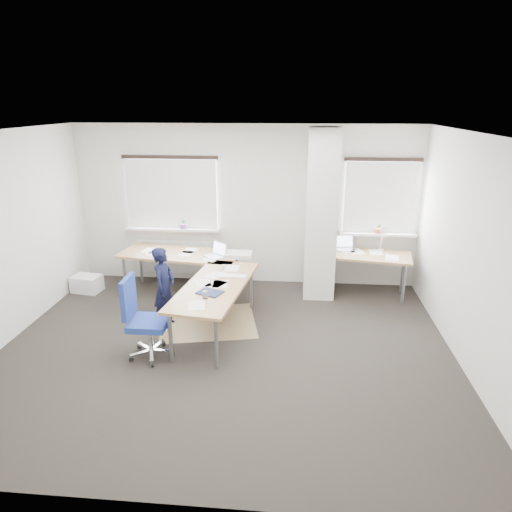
# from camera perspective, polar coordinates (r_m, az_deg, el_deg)

# --- Properties ---
(ground) EXTENTS (6.00, 6.00, 0.00)m
(ground) POSITION_cam_1_polar(r_m,az_deg,el_deg) (6.24, -3.84, -11.54)
(ground) COLOR black
(ground) RESTS_ON ground
(room_shell) EXTENTS (6.04, 5.04, 2.82)m
(room_shell) POSITION_cam_1_polar(r_m,az_deg,el_deg) (5.98, -1.80, 5.25)
(room_shell) COLOR beige
(room_shell) RESTS_ON ground
(floor_mat) EXTENTS (1.60, 1.44, 0.01)m
(floor_mat) POSITION_cam_1_polar(r_m,az_deg,el_deg) (6.95, -5.99, -8.23)
(floor_mat) COLOR #90774E
(floor_mat) RESTS_ON ground
(white_crate) EXTENTS (0.52, 0.40, 0.28)m
(white_crate) POSITION_cam_1_polar(r_m,az_deg,el_deg) (8.46, -20.38, -3.25)
(white_crate) COLOR white
(white_crate) RESTS_ON ground
(desk_main) EXTENTS (2.40, 2.91, 0.96)m
(desk_main) POSITION_cam_1_polar(r_m,az_deg,el_deg) (7.06, -7.06, -1.71)
(desk_main) COLOR #9A6542
(desk_main) RESTS_ON ground
(desk_side) EXTENTS (1.50, 0.93, 1.22)m
(desk_side) POSITION_cam_1_polar(r_m,az_deg,el_deg) (7.85, 13.76, -0.04)
(desk_side) COLOR #9A6542
(desk_side) RESTS_ON ground
(task_chair) EXTENTS (0.59, 0.58, 1.09)m
(task_chair) POSITION_cam_1_polar(r_m,az_deg,el_deg) (6.09, -13.47, -9.59)
(task_chair) COLOR navy
(task_chair) RESTS_ON ground
(person) EXTENTS (0.35, 0.48, 1.20)m
(person) POSITION_cam_1_polar(r_m,az_deg,el_deg) (6.72, -11.40, -3.87)
(person) COLOR black
(person) RESTS_ON ground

